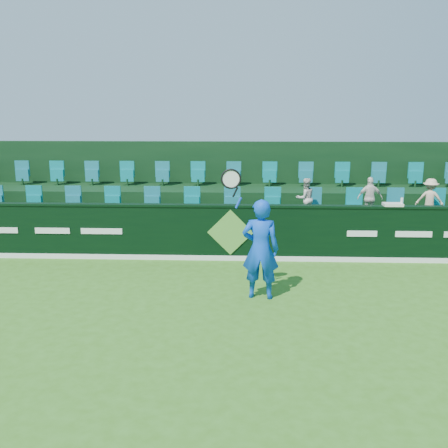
{
  "coord_description": "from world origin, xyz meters",
  "views": [
    {
      "loc": [
        0.32,
        -7.62,
        3.51
      ],
      "look_at": [
        -0.11,
        2.8,
        1.15
      ],
      "focal_mm": 40.0,
      "sensor_mm": 36.0,
      "label": 1
    }
  ],
  "objects_px": {
    "spectator_middle": "(370,198)",
    "tennis_player": "(260,249)",
    "towel": "(393,205)",
    "spectator_left": "(305,198)",
    "spectator_right": "(430,199)",
    "drinks_bottle": "(402,202)"
  },
  "relations": [
    {
      "from": "tennis_player",
      "to": "spectator_middle",
      "type": "xyz_separation_m",
      "value": [
        2.91,
        3.62,
        0.37
      ]
    },
    {
      "from": "spectator_left",
      "to": "drinks_bottle",
      "type": "relative_size",
      "value": 5.27
    },
    {
      "from": "spectator_right",
      "to": "towel",
      "type": "distance_m",
      "value": 1.68
    },
    {
      "from": "spectator_middle",
      "to": "tennis_player",
      "type": "bearing_deg",
      "value": 53.58
    },
    {
      "from": "spectator_left",
      "to": "spectator_middle",
      "type": "relative_size",
      "value": 0.97
    },
    {
      "from": "tennis_player",
      "to": "spectator_middle",
      "type": "distance_m",
      "value": 4.66
    },
    {
      "from": "spectator_left",
      "to": "drinks_bottle",
      "type": "xyz_separation_m",
      "value": [
        2.11,
        -1.12,
        0.13
      ]
    },
    {
      "from": "drinks_bottle",
      "to": "towel",
      "type": "bearing_deg",
      "value": 180.0
    },
    {
      "from": "spectator_middle",
      "to": "towel",
      "type": "xyz_separation_m",
      "value": [
        0.26,
        -1.12,
        0.04
      ]
    },
    {
      "from": "spectator_middle",
      "to": "spectator_right",
      "type": "xyz_separation_m",
      "value": [
        1.51,
        0.0,
        -0.01
      ]
    },
    {
      "from": "spectator_left",
      "to": "spectator_right",
      "type": "bearing_deg",
      "value": 159.57
    },
    {
      "from": "spectator_right",
      "to": "spectator_left",
      "type": "bearing_deg",
      "value": 18.43
    },
    {
      "from": "spectator_left",
      "to": "spectator_middle",
      "type": "distance_m",
      "value": 1.65
    },
    {
      "from": "spectator_middle",
      "to": "spectator_right",
      "type": "bearing_deg",
      "value": -177.65
    },
    {
      "from": "tennis_player",
      "to": "spectator_left",
      "type": "distance_m",
      "value": 3.85
    },
    {
      "from": "tennis_player",
      "to": "towel",
      "type": "bearing_deg",
      "value": 38.34
    },
    {
      "from": "tennis_player",
      "to": "towel",
      "type": "height_order",
      "value": "tennis_player"
    },
    {
      "from": "spectator_left",
      "to": "drinks_bottle",
      "type": "bearing_deg",
      "value": 131.56
    },
    {
      "from": "tennis_player",
      "to": "spectator_right",
      "type": "bearing_deg",
      "value": 39.33
    },
    {
      "from": "tennis_player",
      "to": "towel",
      "type": "xyz_separation_m",
      "value": [
        3.17,
        2.5,
        0.41
      ]
    },
    {
      "from": "towel",
      "to": "spectator_right",
      "type": "bearing_deg",
      "value": 41.72
    },
    {
      "from": "spectator_middle",
      "to": "drinks_bottle",
      "type": "height_order",
      "value": "spectator_middle"
    }
  ]
}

